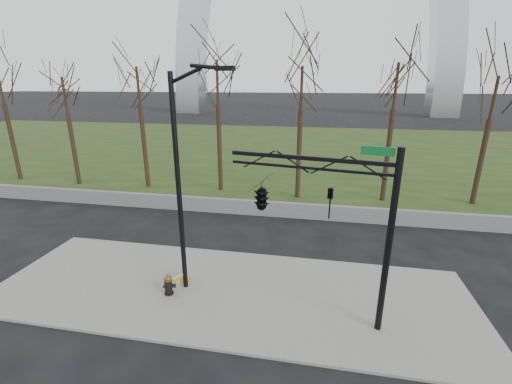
% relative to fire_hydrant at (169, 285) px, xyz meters
% --- Properties ---
extents(ground, '(500.00, 500.00, 0.00)m').
position_rel_fire_hydrant_xyz_m(ground, '(2.12, 0.65, -0.48)').
color(ground, black).
rests_on(ground, ground).
extents(sidewalk, '(18.00, 6.00, 0.10)m').
position_rel_fire_hydrant_xyz_m(sidewalk, '(2.12, 0.65, -0.43)').
color(sidewalk, slate).
rests_on(sidewalk, ground).
extents(grass_strip, '(120.00, 40.00, 0.06)m').
position_rel_fire_hydrant_xyz_m(grass_strip, '(2.12, 30.65, -0.45)').
color(grass_strip, '#1F3212').
rests_on(grass_strip, ground).
extents(guardrail, '(60.00, 0.30, 0.90)m').
position_rel_fire_hydrant_xyz_m(guardrail, '(2.12, 8.65, -0.03)').
color(guardrail, '#59595B').
rests_on(guardrail, ground).
extents(tree_row, '(49.58, 4.00, 9.73)m').
position_rel_fire_hydrant_xyz_m(tree_row, '(3.91, 12.65, 4.38)').
color(tree_row, black).
rests_on(tree_row, ground).
extents(fire_hydrant, '(0.52, 0.34, 0.83)m').
position_rel_fire_hydrant_xyz_m(fire_hydrant, '(0.00, 0.00, 0.00)').
color(fire_hydrant, black).
rests_on(fire_hydrant, sidewalk).
extents(traffic_cone, '(0.35, 0.35, 0.60)m').
position_rel_fire_hydrant_xyz_m(traffic_cone, '(0.26, 0.97, -0.08)').
color(traffic_cone, '#DD560B').
rests_on(traffic_cone, sidewalk).
extents(street_light, '(2.35, 0.74, 8.21)m').
position_rel_fire_hydrant_xyz_m(street_light, '(0.63, 0.55, 4.21)').
color(street_light, black).
rests_on(street_light, ground).
extents(traffic_signal_mast, '(5.03, 2.54, 6.00)m').
position_rel_fire_hydrant_xyz_m(traffic_signal_mast, '(4.21, 0.07, 3.67)').
color(traffic_signal_mast, black).
rests_on(traffic_signal_mast, ground).
extents(caution_tape, '(0.43, 0.97, 0.43)m').
position_rel_fire_hydrant_xyz_m(caution_tape, '(0.16, 0.40, -0.04)').
color(caution_tape, yellow).
rests_on(caution_tape, ground).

